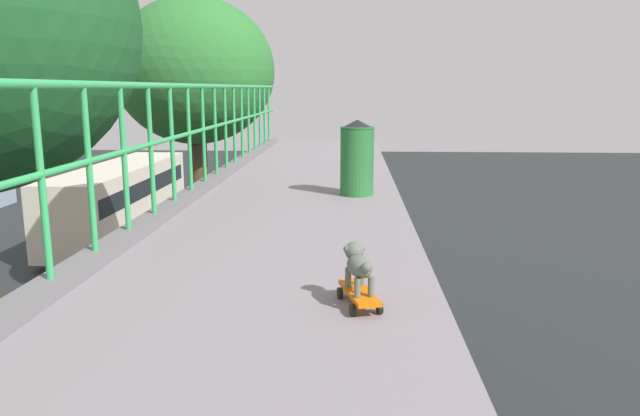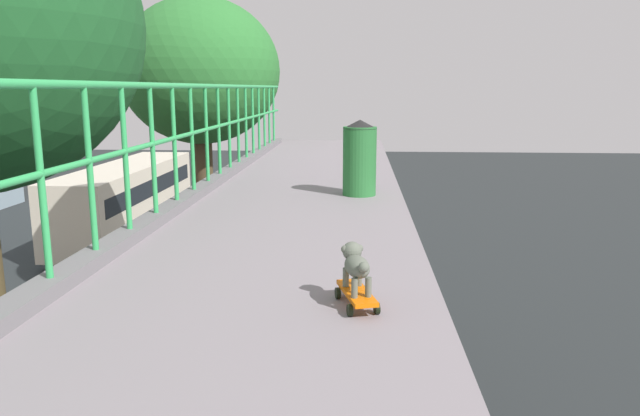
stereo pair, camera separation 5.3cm
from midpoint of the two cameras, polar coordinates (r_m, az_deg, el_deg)
name	(u,v)px [view 2 (the right image)]	position (r m, az deg, el deg)	size (l,w,h in m)	color
car_red_taxi_seventh	(93,320)	(15.83, -20.69, -9.99)	(1.88, 3.83, 1.55)	red
city_bus	(127,196)	(26.86, -17.86, 1.12)	(2.59, 10.89, 3.04)	beige
roadside_tree_far	(200,74)	(15.97, -11.24, 12.40)	(4.07, 4.07, 8.54)	#493924
toy_skateboard	(357,295)	(3.44, 3.95, -8.23)	(0.26, 0.46, 0.09)	orange
small_dog	(356,264)	(3.39, 3.88, -5.32)	(0.20, 0.34, 0.26)	#5D6256
litter_bin	(360,157)	(6.90, 4.01, 4.88)	(0.39, 0.39, 0.87)	#286F33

